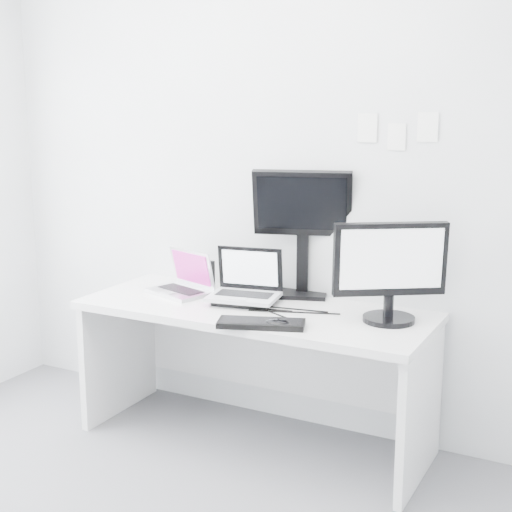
# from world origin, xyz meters

# --- Properties ---
(back_wall) EXTENTS (3.60, 0.00, 3.60)m
(back_wall) POSITION_xyz_m (0.00, 1.60, 1.35)
(back_wall) COLOR silver
(back_wall) RESTS_ON ground
(desk) EXTENTS (1.80, 0.70, 0.73)m
(desk) POSITION_xyz_m (0.00, 1.25, 0.36)
(desk) COLOR white
(desk) RESTS_ON ground
(macbook) EXTENTS (0.39, 0.34, 0.25)m
(macbook) POSITION_xyz_m (-0.48, 1.29, 0.85)
(macbook) COLOR #A7A7AB
(macbook) RESTS_ON desk
(speaker) EXTENTS (0.08, 0.08, 0.16)m
(speaker) POSITION_xyz_m (-0.41, 1.44, 0.81)
(speaker) COLOR black
(speaker) RESTS_ON desk
(dell_laptop) EXTENTS (0.39, 0.33, 0.29)m
(dell_laptop) POSITION_xyz_m (-0.08, 1.27, 0.87)
(dell_laptop) COLOR silver
(dell_laptop) RESTS_ON desk
(rear_monitor) EXTENTS (0.54, 0.33, 0.70)m
(rear_monitor) POSITION_xyz_m (0.12, 1.56, 1.08)
(rear_monitor) COLOR black
(rear_monitor) RESTS_ON desk
(samsung_monitor) EXTENTS (0.58, 0.50, 0.49)m
(samsung_monitor) POSITION_xyz_m (0.68, 1.33, 0.98)
(samsung_monitor) COLOR black
(samsung_monitor) RESTS_ON desk
(keyboard) EXTENTS (0.43, 0.27, 0.03)m
(keyboard) POSITION_xyz_m (0.18, 0.98, 0.74)
(keyboard) COLOR black
(keyboard) RESTS_ON desk
(mouse) EXTENTS (0.14, 0.11, 0.04)m
(mouse) POSITION_xyz_m (0.26, 0.99, 0.75)
(mouse) COLOR black
(mouse) RESTS_ON desk
(wall_note_0) EXTENTS (0.10, 0.00, 0.14)m
(wall_note_0) POSITION_xyz_m (0.45, 1.59, 1.62)
(wall_note_0) COLOR white
(wall_note_0) RESTS_ON back_wall
(wall_note_1) EXTENTS (0.09, 0.00, 0.13)m
(wall_note_1) POSITION_xyz_m (0.60, 1.59, 1.58)
(wall_note_1) COLOR white
(wall_note_1) RESTS_ON back_wall
(wall_note_2) EXTENTS (0.10, 0.00, 0.14)m
(wall_note_2) POSITION_xyz_m (0.75, 1.59, 1.63)
(wall_note_2) COLOR white
(wall_note_2) RESTS_ON back_wall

